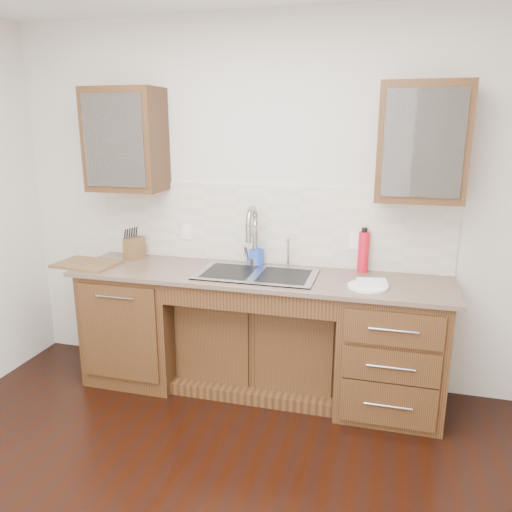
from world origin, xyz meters
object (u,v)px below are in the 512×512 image
(water_bottle, at_px, (363,252))
(cutting_board, at_px, (87,264))
(soap_bottle, at_px, (256,253))
(knife_block, at_px, (134,248))
(plate, at_px, (368,286))

(water_bottle, xyz_separation_m, cutting_board, (-2.02, -0.36, -0.14))
(soap_bottle, distance_m, knife_block, 0.98)
(soap_bottle, height_order, water_bottle, water_bottle)
(knife_block, height_order, cutting_board, knife_block)
(knife_block, relative_size, cutting_board, 0.38)
(soap_bottle, distance_m, water_bottle, 0.78)
(soap_bottle, relative_size, plate, 0.71)
(soap_bottle, bearing_deg, cutting_board, -149.05)
(soap_bottle, relative_size, cutting_board, 0.42)
(water_bottle, height_order, cutting_board, water_bottle)
(soap_bottle, height_order, knife_block, soap_bottle)
(water_bottle, distance_m, plate, 0.39)
(plate, height_order, cutting_board, cutting_board)
(cutting_board, bearing_deg, water_bottle, 10.22)
(plate, distance_m, knife_block, 1.84)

